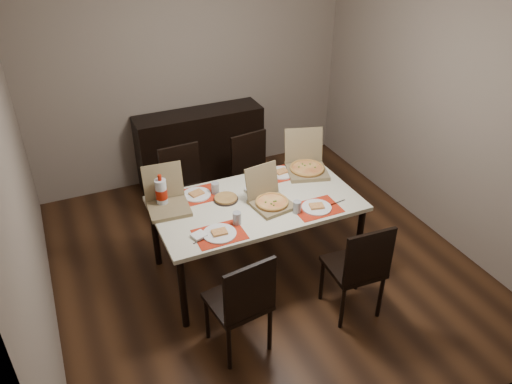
{
  "coord_description": "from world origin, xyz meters",
  "views": [
    {
      "loc": [
        -1.6,
        -3.41,
        3.15
      ],
      "look_at": [
        -0.08,
        -0.02,
        0.85
      ],
      "focal_mm": 35.0,
      "sensor_mm": 36.0,
      "label": 1
    }
  ],
  "objects_px": {
    "chair_far_right": "(254,173)",
    "soda_bottle": "(161,193)",
    "sideboard": "(200,147)",
    "dip_bowl": "(251,190)",
    "chair_near_right": "(359,267)",
    "chair_far_left": "(185,187)",
    "dining_table": "(256,208)",
    "pizza_box_center": "(270,199)",
    "chair_near_left": "(242,301)"
  },
  "relations": [
    {
      "from": "sideboard",
      "to": "dining_table",
      "type": "distance_m",
      "value": 1.82
    },
    {
      "from": "chair_near_right",
      "to": "dining_table",
      "type": "bearing_deg",
      "value": 119.93
    },
    {
      "from": "sideboard",
      "to": "chair_far_left",
      "type": "xyz_separation_m",
      "value": [
        -0.48,
        -0.92,
        0.06
      ]
    },
    {
      "from": "sideboard",
      "to": "dip_bowl",
      "type": "distance_m",
      "value": 1.66
    },
    {
      "from": "dining_table",
      "to": "dip_bowl",
      "type": "xyz_separation_m",
      "value": [
        0.03,
        0.17,
        0.08
      ]
    },
    {
      "from": "dip_bowl",
      "to": "chair_far_left",
      "type": "bearing_deg",
      "value": 121.34
    },
    {
      "from": "sideboard",
      "to": "chair_far_right",
      "type": "xyz_separation_m",
      "value": [
        0.29,
        -0.95,
        0.06
      ]
    },
    {
      "from": "pizza_box_center",
      "to": "dining_table",
      "type": "bearing_deg",
      "value": 133.51
    },
    {
      "from": "sideboard",
      "to": "chair_near_left",
      "type": "xyz_separation_m",
      "value": [
        -0.58,
        -2.67,
        0.06
      ]
    },
    {
      "from": "chair_near_right",
      "to": "pizza_box_center",
      "type": "bearing_deg",
      "value": 117.96
    },
    {
      "from": "dining_table",
      "to": "pizza_box_center",
      "type": "distance_m",
      "value": 0.18
    },
    {
      "from": "dining_table",
      "to": "chair_far_left",
      "type": "xyz_separation_m",
      "value": [
        -0.4,
        0.88,
        -0.17
      ]
    },
    {
      "from": "sideboard",
      "to": "dip_bowl",
      "type": "relative_size",
      "value": 12.44
    },
    {
      "from": "dining_table",
      "to": "soda_bottle",
      "type": "relative_size",
      "value": 5.83
    },
    {
      "from": "chair_near_left",
      "to": "soda_bottle",
      "type": "xyz_separation_m",
      "value": [
        -0.27,
        1.14,
        0.37
      ]
    },
    {
      "from": "chair_near_right",
      "to": "soda_bottle",
      "type": "xyz_separation_m",
      "value": [
        -1.28,
        1.16,
        0.37
      ]
    },
    {
      "from": "sideboard",
      "to": "chair_near_right",
      "type": "distance_m",
      "value": 2.73
    },
    {
      "from": "chair_far_right",
      "to": "soda_bottle",
      "type": "height_order",
      "value": "soda_bottle"
    },
    {
      "from": "dining_table",
      "to": "soda_bottle",
      "type": "bearing_deg",
      "value": 160.41
    },
    {
      "from": "chair_far_left",
      "to": "pizza_box_center",
      "type": "xyz_separation_m",
      "value": [
        0.49,
        -0.98,
        0.29
      ]
    },
    {
      "from": "pizza_box_center",
      "to": "soda_bottle",
      "type": "distance_m",
      "value": 0.94
    },
    {
      "from": "dip_bowl",
      "to": "pizza_box_center",
      "type": "bearing_deg",
      "value": -77.88
    },
    {
      "from": "chair_near_right",
      "to": "soda_bottle",
      "type": "height_order",
      "value": "soda_bottle"
    },
    {
      "from": "chair_near_left",
      "to": "pizza_box_center",
      "type": "bearing_deg",
      "value": 52.43
    },
    {
      "from": "chair_near_left",
      "to": "soda_bottle",
      "type": "relative_size",
      "value": 3.01
    },
    {
      "from": "dining_table",
      "to": "chair_far_left",
      "type": "distance_m",
      "value": 0.98
    },
    {
      "from": "chair_near_left",
      "to": "chair_near_right",
      "type": "distance_m",
      "value": 1.01
    },
    {
      "from": "sideboard",
      "to": "dip_bowl",
      "type": "height_order",
      "value": "sideboard"
    },
    {
      "from": "soda_bottle",
      "to": "chair_far_right",
      "type": "bearing_deg",
      "value": 27.18
    },
    {
      "from": "chair_far_right",
      "to": "dip_bowl",
      "type": "bearing_deg",
      "value": -116.05
    },
    {
      "from": "sideboard",
      "to": "dining_table",
      "type": "bearing_deg",
      "value": -92.45
    },
    {
      "from": "chair_far_left",
      "to": "dip_bowl",
      "type": "xyz_separation_m",
      "value": [
        0.43,
        -0.71,
        0.25
      ]
    },
    {
      "from": "pizza_box_center",
      "to": "soda_bottle",
      "type": "bearing_deg",
      "value": 156.78
    },
    {
      "from": "sideboard",
      "to": "soda_bottle",
      "type": "xyz_separation_m",
      "value": [
        -0.85,
        -1.53,
        0.43
      ]
    },
    {
      "from": "pizza_box_center",
      "to": "dip_bowl",
      "type": "height_order",
      "value": "pizza_box_center"
    },
    {
      "from": "soda_bottle",
      "to": "chair_near_left",
      "type": "bearing_deg",
      "value": -76.7
    },
    {
      "from": "sideboard",
      "to": "dip_bowl",
      "type": "bearing_deg",
      "value": -91.57
    },
    {
      "from": "dining_table",
      "to": "soda_bottle",
      "type": "height_order",
      "value": "soda_bottle"
    },
    {
      "from": "chair_near_left",
      "to": "chair_far_left",
      "type": "bearing_deg",
      "value": 86.63
    },
    {
      "from": "chair_near_left",
      "to": "chair_near_right",
      "type": "bearing_deg",
      "value": -1.36
    },
    {
      "from": "sideboard",
      "to": "chair_far_left",
      "type": "distance_m",
      "value": 1.04
    },
    {
      "from": "chair_near_right",
      "to": "dip_bowl",
      "type": "distance_m",
      "value": 1.19
    },
    {
      "from": "dining_table",
      "to": "chair_near_left",
      "type": "relative_size",
      "value": 1.94
    },
    {
      "from": "chair_near_right",
      "to": "soda_bottle",
      "type": "relative_size",
      "value": 3.01
    },
    {
      "from": "dining_table",
      "to": "dip_bowl",
      "type": "relative_size",
      "value": 14.93
    },
    {
      "from": "chair_near_right",
      "to": "chair_far_left",
      "type": "distance_m",
      "value": 1.99
    },
    {
      "from": "sideboard",
      "to": "dining_table",
      "type": "height_order",
      "value": "sideboard"
    },
    {
      "from": "chair_near_left",
      "to": "chair_far_left",
      "type": "xyz_separation_m",
      "value": [
        0.1,
        1.75,
        0.0
      ]
    },
    {
      "from": "chair_near_left",
      "to": "pizza_box_center",
      "type": "relative_size",
      "value": 2.3
    },
    {
      "from": "chair_far_left",
      "to": "dip_bowl",
      "type": "relative_size",
      "value": 7.71
    }
  ]
}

